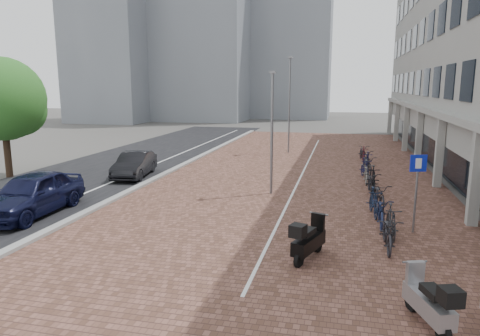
% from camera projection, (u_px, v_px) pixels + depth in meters
% --- Properties ---
extents(ground, '(140.00, 140.00, 0.00)m').
position_uv_depth(ground, '(195.00, 245.00, 13.39)').
color(ground, '#474442').
rests_on(ground, ground).
extents(plaza_brick, '(14.50, 42.00, 0.04)m').
position_uv_depth(plaza_brick, '(299.00, 173.00, 24.40)').
color(plaza_brick, brown).
rests_on(plaza_brick, ground).
extents(street_asphalt, '(8.00, 50.00, 0.03)m').
position_uv_depth(street_asphalt, '(121.00, 165.00, 26.91)').
color(street_asphalt, black).
rests_on(street_asphalt, ground).
extents(curb, '(0.35, 42.00, 0.14)m').
position_uv_depth(curb, '(181.00, 166.00, 26.01)').
color(curb, gray).
rests_on(curb, ground).
extents(lane_line, '(0.12, 44.00, 0.00)m').
position_uv_depth(lane_line, '(151.00, 166.00, 26.45)').
color(lane_line, white).
rests_on(lane_line, street_asphalt).
extents(parking_line, '(0.10, 30.00, 0.00)m').
position_uv_depth(parking_line, '(303.00, 172.00, 24.35)').
color(parking_line, white).
rests_on(parking_line, plaza_brick).
extents(bg_towers, '(33.00, 23.00, 32.00)m').
position_uv_depth(bg_towers, '(212.00, 19.00, 60.80)').
color(bg_towers, gray).
rests_on(bg_towers, ground).
extents(car_navy, '(2.07, 4.85, 1.63)m').
position_uv_depth(car_navy, '(32.00, 194.00, 16.37)').
color(car_navy, black).
rests_on(car_navy, ground).
extents(car_dark, '(2.03, 4.20, 1.33)m').
position_uv_depth(car_dark, '(135.00, 165.00, 23.23)').
color(car_dark, black).
rests_on(car_dark, ground).
extents(scooter_front, '(1.08, 1.82, 1.19)m').
position_uv_depth(scooter_front, '(429.00, 300.00, 8.72)').
color(scooter_front, '#949498').
rests_on(scooter_front, ground).
extents(scooter_mid, '(1.13, 1.88, 1.24)m').
position_uv_depth(scooter_mid, '(309.00, 239.00, 12.13)').
color(scooter_mid, black).
rests_on(scooter_mid, ground).
extents(parking_sign, '(0.54, 0.21, 2.65)m').
position_uv_depth(parking_sign, '(417.00, 180.00, 14.10)').
color(parking_sign, slate).
rests_on(parking_sign, ground).
extents(lamp_near, '(0.12, 0.12, 5.39)m').
position_uv_depth(lamp_near, '(272.00, 135.00, 19.13)').
color(lamp_near, slate).
rests_on(lamp_near, ground).
extents(lamp_far, '(0.12, 0.12, 6.77)m').
position_uv_depth(lamp_far, '(289.00, 106.00, 30.99)').
color(lamp_far, slate).
rests_on(lamp_far, ground).
extents(street_tree, '(4.34, 4.34, 6.31)m').
position_uv_depth(street_tree, '(6.00, 101.00, 22.62)').
color(street_tree, '#382619').
rests_on(street_tree, ground).
extents(bike_row, '(1.17, 18.11, 1.05)m').
position_uv_depth(bike_row, '(371.00, 178.00, 20.65)').
color(bike_row, black).
rests_on(bike_row, ground).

